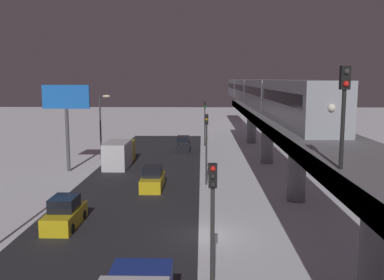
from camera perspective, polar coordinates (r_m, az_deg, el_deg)
ground_plane at (r=27.05m, az=1.24°, el=-12.50°), size 240.00×240.00×0.00m
avenue_asphalt at (r=27.64m, az=-10.88°, el=-12.18°), size 11.00×92.60×0.01m
elevated_railway at (r=26.71m, az=17.23°, el=-1.57°), size 5.00×92.60×6.01m
subway_train at (r=62.21m, az=8.22°, el=6.43°), size 2.94×74.07×3.40m
rail_signal at (r=17.55m, az=19.47°, el=5.09°), size 0.36×0.41×4.00m
sedan_yellow at (r=29.56m, az=-16.47°, el=-9.42°), size 1.91×4.41×1.97m
sedan_yellow_2 at (r=37.99m, az=-5.21°, el=-5.20°), size 1.80×4.59×1.97m
sedan_black at (r=57.22m, az=-1.18°, el=-0.66°), size 1.80×4.58×1.97m
delivery_van at (r=48.10m, az=-9.59°, el=-1.79°), size 2.40×7.40×2.80m
traffic_light_near at (r=16.54m, az=2.73°, el=-10.66°), size 0.32×0.44×6.40m
traffic_light_mid at (r=38.50m, az=1.92°, el=0.16°), size 0.32×0.44×6.40m
traffic_light_far at (r=60.83m, az=1.71°, el=3.08°), size 0.32×0.44×6.40m
commercial_billboard at (r=45.79m, az=-16.29°, el=4.41°), size 4.80×0.36×8.90m
street_lamp_far at (r=51.89m, az=-11.80°, el=2.73°), size 1.35×0.44×7.65m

